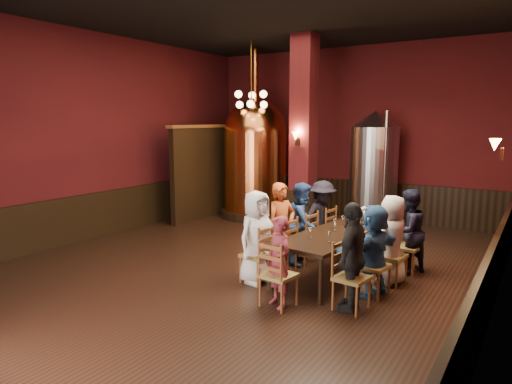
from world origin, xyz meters
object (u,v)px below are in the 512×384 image
Objects in this scene: copper_kettle at (255,157)px; steel_vessel at (374,169)px; person_1 at (281,228)px; dining_table at (334,237)px; rose_vase at (364,213)px; person_0 at (257,237)px; person_2 at (303,223)px.

copper_kettle is 1.56× the size of steel_vessel.
person_1 is at bearing -92.31° from steel_vessel.
dining_table is 7.65× the size of rose_vase.
person_0 is 0.53× the size of steel_vessel.
dining_table is 1.61× the size of person_1.
copper_kettle reaches higher than person_2.
steel_vessel is (-0.71, 4.10, 0.72)m from dining_table.
person_0 is 1.01× the size of person_2.
copper_kettle is (-2.76, 4.30, 0.86)m from person_0.
person_0 is at bearing -122.63° from rose_vase.
person_0 is (-0.97, -0.89, 0.07)m from dining_table.
person_1 is at bearing 159.19° from person_2.
person_2 is (-0.80, 0.43, 0.06)m from dining_table.
dining_table is 1.68× the size of person_2.
person_0 is at bearing 159.19° from person_2.
rose_vase is at bearing -21.09° from person_0.
person_2 reaches higher than rose_vase.
copper_kettle is at bearing 44.25° from person_0.
dining_table is at bearing -80.19° from steel_vessel.
dining_table is at bearing -101.18° from rose_vase.
copper_kettle is (-3.73, 3.41, 0.92)m from dining_table.
person_2 is at bearing 4.54° from person_0.
person_1 reaches higher than rose_vase.
dining_table is 0.89× the size of steel_vessel.
person_2 is at bearing 158.78° from dining_table.
dining_table is 0.57× the size of copper_kettle.
dining_table is 4.22m from steel_vessel.
person_2 is 0.53× the size of steel_vessel.
person_1 is 0.66m from person_2.
steel_vessel is (0.17, 4.32, 0.63)m from person_1.
person_1 is 1.55m from rose_vase.
dining_table is at bearing -42.46° from copper_kettle.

